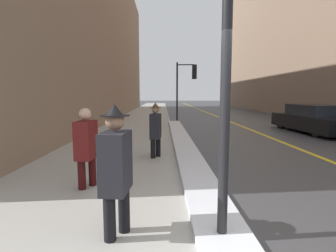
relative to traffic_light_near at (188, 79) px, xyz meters
The scene contains 9 objects.
sidewalk_slab 4.15m from the traffic_light_near, behind, with size 4.00×80.00×0.01m.
road_centre_stripe 4.03m from the traffic_light_near, ahead, with size 0.16×80.00×0.00m.
snow_bank_curb 8.66m from the traffic_light_near, 96.09° to the right, with size 0.71×16.22×0.11m.
building_facade_left 10.38m from the traffic_light_near, 147.49° to the left, with size 6.00×36.00×13.53m.
traffic_light_near is the anchor object (origin of this frame).
pedestrian_in_fedora 14.14m from the traffic_light_near, 98.97° to the right, with size 0.36×0.54×1.67m.
pedestrian_nearside 12.61m from the traffic_light_near, 104.21° to the right, with size 0.34×0.52×1.54m.
pedestrian_with_shoulder_bag 10.00m from the traffic_light_near, 100.63° to the right, with size 0.33×0.71×1.57m.
parked_car_black 7.66m from the traffic_light_near, 40.21° to the right, with size 2.15×4.85×1.33m.
Camera 1 is at (-0.53, -2.13, 1.78)m, focal length 28.00 mm.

